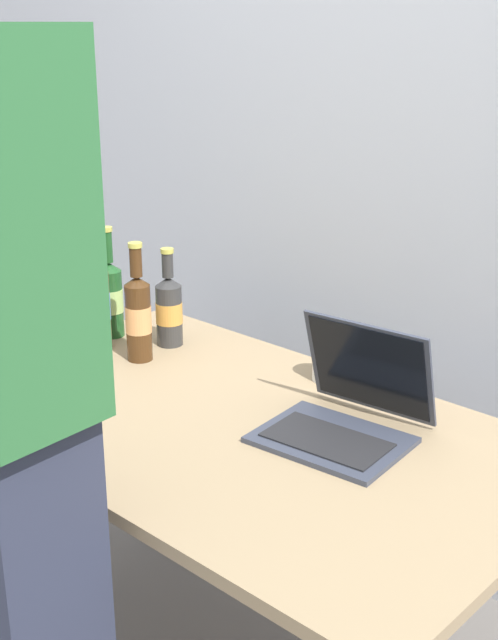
{
  "coord_description": "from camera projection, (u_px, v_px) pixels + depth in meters",
  "views": [
    {
      "loc": [
        1.18,
        -1.21,
        1.57
      ],
      "look_at": [
        0.05,
        0.0,
        0.98
      ],
      "focal_mm": 47.19,
      "sensor_mm": 36.0,
      "label": 1
    }
  ],
  "objects": [
    {
      "name": "laptop",
      "position": [
        347.0,
        410.0,
        1.8
      ],
      "size": [
        0.33,
        0.33,
        0.23
      ],
      "color": "#383D4C",
      "rests_on": "desk"
    },
    {
      "name": "beer_bottle_amber",
      "position": [
        169.0,
        309.0,
        2.28
      ],
      "size": [
        0.07,
        0.07,
        0.27
      ],
      "color": "#333333",
      "rests_on": "desk"
    },
    {
      "name": "beer_bottle_brown",
      "position": [
        110.0,
        296.0,
        2.35
      ],
      "size": [
        0.07,
        0.07,
        0.31
      ],
      "color": "#1E5123",
      "rests_on": "desk"
    },
    {
      "name": "back_wall",
      "position": [
        438.0,
        130.0,
        2.23
      ],
      "size": [
        6.0,
        0.1,
        2.6
      ],
      "primitive_type": "cube",
      "color": "silver",
      "rests_on": "ground"
    },
    {
      "name": "beer_bottle_dark",
      "position": [
        138.0,
        315.0,
        2.17
      ],
      "size": [
        0.07,
        0.07,
        0.32
      ],
      "color": "#472B14",
      "rests_on": "desk"
    },
    {
      "name": "desk",
      "position": [
        233.0,
        472.0,
        1.92
      ],
      "size": [
        1.4,
        0.83,
        0.73
      ],
      "color": "#9E8460",
      "rests_on": "ground"
    },
    {
      "name": "coffee_mug",
      "position": [
        330.0,
        361.0,
        2.07
      ],
      "size": [
        0.12,
        0.08,
        0.1
      ],
      "color": "white",
      "rests_on": "desk"
    },
    {
      "name": "beer_bottle_green",
      "position": [
        98.0,
        303.0,
        2.26
      ],
      "size": [
        0.07,
        0.07,
        0.32
      ],
      "color": "brown",
      "rests_on": "desk"
    }
  ]
}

